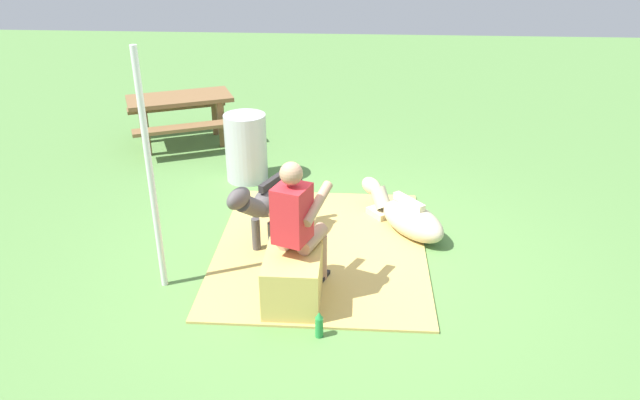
# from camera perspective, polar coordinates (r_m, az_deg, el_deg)

# --- Properties ---
(ground_plane) EXTENTS (24.00, 24.00, 0.00)m
(ground_plane) POSITION_cam_1_polar(r_m,az_deg,el_deg) (6.34, 1.40, -5.46)
(ground_plane) COLOR #568442
(hay_patch) EXTENTS (2.70, 2.20, 0.02)m
(hay_patch) POSITION_cam_1_polar(r_m,az_deg,el_deg) (6.48, 0.08, -4.55)
(hay_patch) COLOR tan
(hay_patch) RESTS_ON ground
(hay_bale) EXTENTS (0.68, 0.50, 0.50)m
(hay_bale) POSITION_cam_1_polar(r_m,az_deg,el_deg) (5.55, -2.55, -7.49)
(hay_bale) COLOR tan
(hay_bale) RESTS_ON ground
(person_seated) EXTENTS (0.72, 0.56, 1.38)m
(person_seated) POSITION_cam_1_polar(r_m,az_deg,el_deg) (5.42, -2.06, -2.01)
(person_seated) COLOR tan
(person_seated) RESTS_ON ground
(pony_standing) EXTENTS (1.26, 0.73, 0.91)m
(pony_standing) POSITION_cam_1_polar(r_m,az_deg,el_deg) (6.33, -4.46, 0.09)
(pony_standing) COLOR #4C4747
(pony_standing) RESTS_ON ground
(pony_lying) EXTENTS (1.23, 1.03, 0.42)m
(pony_lying) POSITION_cam_1_polar(r_m,az_deg,el_deg) (6.80, 8.13, -1.56)
(pony_lying) COLOR beige
(pony_lying) RESTS_ON ground
(soda_bottle) EXTENTS (0.07, 0.07, 0.25)m
(soda_bottle) POSITION_cam_1_polar(r_m,az_deg,el_deg) (5.23, -0.08, -11.61)
(soda_bottle) COLOR #268C3F
(soda_bottle) RESTS_ON ground
(water_barrel) EXTENTS (0.54, 0.54, 0.89)m
(water_barrel) POSITION_cam_1_polar(r_m,az_deg,el_deg) (8.01, -6.95, 4.91)
(water_barrel) COLOR #B2B2B7
(water_barrel) RESTS_ON ground
(tent_pole_left) EXTENTS (0.06, 0.06, 2.30)m
(tent_pole_left) POSITION_cam_1_polar(r_m,az_deg,el_deg) (5.58, -15.61, 2.21)
(tent_pole_left) COLOR silver
(tent_pole_left) RESTS_ON ground
(picnic_bench) EXTENTS (1.79, 1.89, 0.75)m
(picnic_bench) POSITION_cam_1_polar(r_m,az_deg,el_deg) (9.37, -12.96, 8.43)
(picnic_bench) COLOR brown
(picnic_bench) RESTS_ON ground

